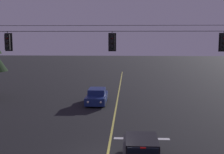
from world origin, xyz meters
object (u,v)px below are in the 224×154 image
(car_waiting_near_lane, at_px, (142,152))
(car_oncoming_lead, at_px, (97,96))
(traffic_light_left_inner, at_px, (112,42))
(traffic_light_centre, at_px, (224,42))
(traffic_light_leftmost, at_px, (8,42))

(car_waiting_near_lane, xyz_separation_m, car_oncoming_lead, (-3.59, 13.79, -0.00))
(traffic_light_left_inner, xyz_separation_m, car_oncoming_lead, (-1.93, 9.31, -5.20))
(traffic_light_centre, relative_size, car_waiting_near_lane, 0.28)
(traffic_light_leftmost, height_order, traffic_light_centre, same)
(car_waiting_near_lane, height_order, car_oncoming_lead, same)
(traffic_light_centre, distance_m, car_oncoming_lead, 13.69)
(traffic_light_centre, bearing_deg, car_waiting_near_lane, -138.14)
(traffic_light_leftmost, xyz_separation_m, car_waiting_near_lane, (8.14, -4.48, -5.20))
(traffic_light_centre, relative_size, car_oncoming_lead, 0.28)
(traffic_light_leftmost, bearing_deg, traffic_light_centre, 0.00)
(traffic_light_centre, distance_m, car_waiting_near_lane, 8.50)
(traffic_light_leftmost, distance_m, traffic_light_centre, 13.15)
(traffic_light_centre, xyz_separation_m, car_waiting_near_lane, (-5.00, -4.48, -5.20))
(traffic_light_left_inner, xyz_separation_m, car_waiting_near_lane, (1.66, -4.48, -5.20))
(traffic_light_leftmost, xyz_separation_m, traffic_light_centre, (13.15, 0.00, 0.00))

